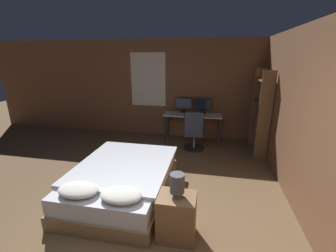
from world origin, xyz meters
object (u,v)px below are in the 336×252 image
object	(u,v)px
keyboard	(192,115)
bookshelf	(262,110)
nightstand	(177,217)
monitor_right	(203,105)
bedside_lamp	(177,183)
desk	(193,118)
bed	(123,181)
monitor_left	(184,104)
office_chair	(194,135)
computer_mouse	(204,116)

from	to	relation	value
keyboard	bookshelf	xyz separation A→B (m)	(1.63, -0.38, 0.31)
nightstand	monitor_right	world-z (taller)	monitor_right
bedside_lamp	bookshelf	size ratio (longest dim) A/B	0.15
bedside_lamp	desk	world-z (taller)	bedside_lamp
desk	bookshelf	bearing A→B (deg)	-18.81
bed	keyboard	bearing A→B (deg)	71.62
desk	monitor_right	world-z (taller)	monitor_right
nightstand	desk	xyz separation A→B (m)	(-0.14, 3.56, 0.35)
monitor_left	bookshelf	bearing A→B (deg)	-21.04
bedside_lamp	bookshelf	bearing A→B (deg)	63.73
office_chair	bedside_lamp	bearing A→B (deg)	-89.31
bookshelf	nightstand	bearing A→B (deg)	-116.27
office_chair	bookshelf	world-z (taller)	bookshelf
computer_mouse	desk	bearing A→B (deg)	150.10
keyboard	bookshelf	world-z (taller)	bookshelf
monitor_right	computer_mouse	size ratio (longest dim) A/B	6.49
bed	bookshelf	xyz separation A→B (m)	(2.51, 2.27, 0.80)
monitor_right	bookshelf	bearing A→B (deg)	-28.15
desk	keyboard	world-z (taller)	keyboard
nightstand	keyboard	xyz separation A→B (m)	(-0.14, 3.39, 0.46)
monitor_left	keyboard	xyz separation A→B (m)	(0.27, -0.34, -0.22)
bed	bedside_lamp	distance (m)	1.36
desk	office_chair	size ratio (longest dim) A/B	1.55
bookshelf	bedside_lamp	bearing A→B (deg)	-116.27
keyboard	office_chair	size ratio (longest dim) A/B	0.41
monitor_left	monitor_right	distance (m)	0.53
desk	monitor_right	xyz separation A→B (m)	(0.27, 0.17, 0.33)
bed	monitor_left	xyz separation A→B (m)	(0.62, 3.00, 0.71)
bed	bookshelf	distance (m)	3.48
nightstand	bookshelf	distance (m)	3.44
desk	monitor_left	bearing A→B (deg)	146.78
monitor_right	bedside_lamp	bearing A→B (deg)	-91.92
bedside_lamp	office_chair	xyz separation A→B (m)	(-0.04, 2.89, -0.38)
desk	keyboard	distance (m)	0.20
keyboard	computer_mouse	bearing A→B (deg)	0.00
monitor_right	office_chair	xyz separation A→B (m)	(-0.16, -0.84, -0.58)
bookshelf	monitor_left	bearing A→B (deg)	158.96
office_chair	bookshelf	bearing A→B (deg)	4.38
desk	office_chair	xyz separation A→B (m)	(0.11, -0.67, -0.25)
bed	bedside_lamp	xyz separation A→B (m)	(1.02, -0.74, 0.51)
bed	bedside_lamp	world-z (taller)	bedside_lamp
monitor_right	keyboard	xyz separation A→B (m)	(-0.27, -0.34, -0.22)
keyboard	bookshelf	bearing A→B (deg)	-13.26
nightstand	office_chair	size ratio (longest dim) A/B	0.60
bed	nightstand	world-z (taller)	bed
keyboard	computer_mouse	distance (m)	0.30
nightstand	monitor_right	distance (m)	3.80
bed	nightstand	xyz separation A→B (m)	(1.02, -0.74, 0.03)
office_chair	computer_mouse	bearing A→B (deg)	69.04
desk	nightstand	bearing A→B (deg)	-87.74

